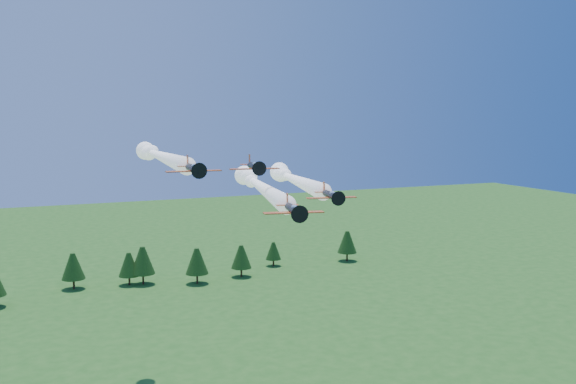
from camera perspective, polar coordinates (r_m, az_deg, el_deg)
name	(u,v)px	position (r m, az deg, el deg)	size (l,w,h in m)	color
plane_lead	(259,185)	(107.82, -2.58, 0.60)	(15.10, 50.06, 3.70)	black
plane_left	(159,155)	(116.54, -11.41, 3.22)	(8.28, 54.04, 3.70)	black
plane_right	(293,179)	(113.45, 0.43, 1.19)	(12.32, 41.93, 3.70)	black
plane_slot	(254,166)	(96.08, -3.03, 2.28)	(7.61, 8.31, 2.66)	black
treeline	(93,267)	(196.19, -16.90, -6.41)	(163.05, 20.45, 11.74)	#382314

